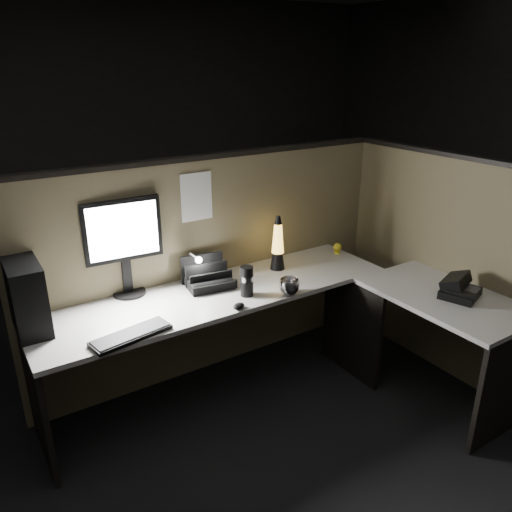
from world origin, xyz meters
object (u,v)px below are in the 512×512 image
keyboard (131,335)px  desk_phone (458,288)px  lava_lamp (278,247)px  monitor (123,238)px  pc_tower (27,296)px

keyboard → desk_phone: size_ratio=1.49×
lava_lamp → desk_phone: size_ratio=1.34×
keyboard → lava_lamp: 1.23m
monitor → keyboard: bearing=-104.9°
keyboard → desk_phone: (1.85, -0.62, 0.04)m
monitor → keyboard: (-0.17, -0.52, -0.35)m
keyboard → lava_lamp: (1.18, 0.34, 0.15)m
desk_phone → monitor: bearing=126.5°
pc_tower → lava_lamp: bearing=-0.5°
lava_lamp → monitor: bearing=169.8°
pc_tower → desk_phone: size_ratio=1.35×
keyboard → desk_phone: 1.96m
monitor → lava_lamp: monitor is taller
monitor → lava_lamp: bearing=-6.9°
keyboard → monitor: bearing=62.2°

